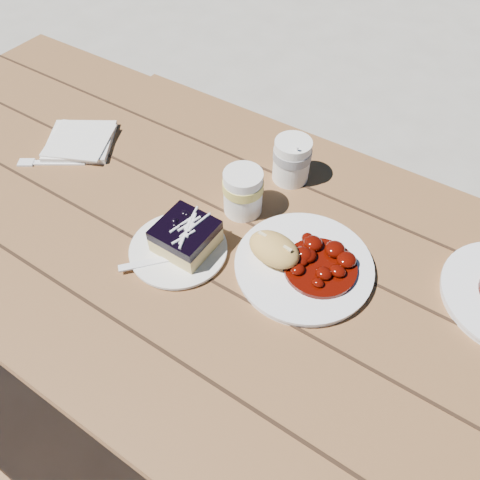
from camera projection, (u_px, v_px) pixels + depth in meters
The scene contains 12 objects.
ground at pixel (235, 398), 1.49m from camera, with size 60.00×60.00×0.00m, color #A39E93.
picnic_table at pixel (233, 297), 1.04m from camera, with size 2.00×1.55×0.75m.
main_plate at pixel (304, 266), 0.88m from camera, with size 0.25×0.25×0.02m, color white.
goulash_stew at pixel (321, 262), 0.85m from camera, with size 0.14×0.14×0.04m, color #520902, non-canonical shape.
bread_roll at pixel (274, 249), 0.86m from camera, with size 0.10×0.07×0.05m, color #DAA954.
dessert_plate at pixel (179, 250), 0.91m from camera, with size 0.18×0.18×0.01m, color white.
blueberry_cake at pixel (186, 236), 0.89m from camera, with size 0.10×0.10×0.06m.
fork_dessert at pixel (152, 262), 0.88m from camera, with size 0.03×0.16×0.01m, color white, non-canonical shape.
coffee_cup at pixel (292, 160), 1.01m from camera, with size 0.08×0.08×0.10m, color white.
napkin_stack at pixel (80, 141), 1.12m from camera, with size 0.15×0.15×0.01m, color white.
fork_table at pixel (59, 163), 1.08m from camera, with size 0.03×0.16×0.01m, color white, non-canonical shape.
second_cup at pixel (243, 192), 0.95m from camera, with size 0.08×0.08×0.10m, color white.
Camera 1 is at (0.33, -0.47, 1.46)m, focal length 35.00 mm.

